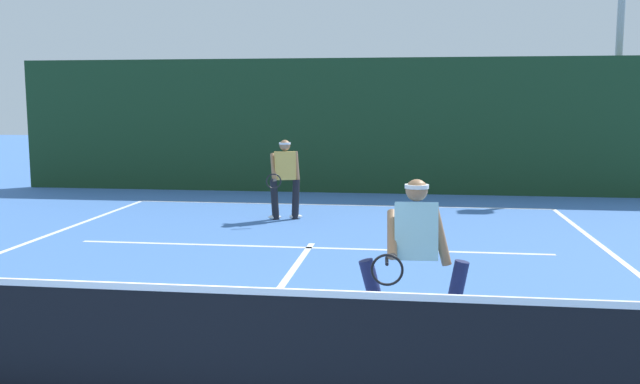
{
  "coord_description": "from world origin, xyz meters",
  "views": [
    {
      "loc": [
        1.62,
        -4.55,
        2.32
      ],
      "look_at": [
        0.28,
        5.33,
        1.0
      ],
      "focal_mm": 38.51,
      "sensor_mm": 36.0,
      "label": 1
    }
  ],
  "objects_px": {
    "tennis_ball": "(456,295)",
    "light_pole": "(620,35)",
    "player_near": "(415,253)",
    "player_far": "(285,176)"
  },
  "relations": [
    {
      "from": "player_far",
      "to": "tennis_ball",
      "type": "relative_size",
      "value": 23.9
    },
    {
      "from": "player_near",
      "to": "tennis_ball",
      "type": "bearing_deg",
      "value": -110.86
    },
    {
      "from": "tennis_ball",
      "to": "light_pole",
      "type": "height_order",
      "value": "light_pole"
    },
    {
      "from": "light_pole",
      "to": "player_near",
      "type": "bearing_deg",
      "value": -113.12
    },
    {
      "from": "player_near",
      "to": "light_pole",
      "type": "height_order",
      "value": "light_pole"
    },
    {
      "from": "player_far",
      "to": "tennis_ball",
      "type": "distance_m",
      "value": 6.0
    },
    {
      "from": "player_far",
      "to": "light_pole",
      "type": "distance_m",
      "value": 9.76
    },
    {
      "from": "player_far",
      "to": "tennis_ball",
      "type": "bearing_deg",
      "value": 104.07
    },
    {
      "from": "tennis_ball",
      "to": "light_pole",
      "type": "distance_m",
      "value": 12.01
    },
    {
      "from": "tennis_ball",
      "to": "light_pole",
      "type": "relative_size",
      "value": 0.01
    }
  ]
}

